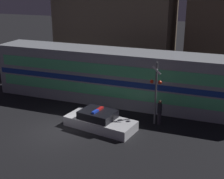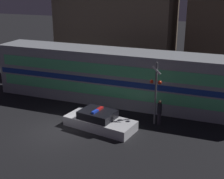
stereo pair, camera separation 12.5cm
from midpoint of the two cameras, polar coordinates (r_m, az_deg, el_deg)
ground_plane at (r=19.86m, az=-9.88°, el=-7.58°), size 120.00×120.00×0.00m
train at (r=23.49m, az=1.99°, el=2.24°), size 20.22×2.86×4.02m
police_car at (r=19.90m, az=-2.13°, el=-5.77°), size 4.77×2.60×1.24m
pedestrian at (r=20.37m, az=8.84°, el=-4.14°), size 0.28×0.28×1.68m
crossing_signal_near at (r=19.87m, az=8.16°, el=-0.05°), size 0.76×0.31×4.15m
building_left at (r=31.40m, az=0.87°, el=9.95°), size 11.23×5.13×7.64m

